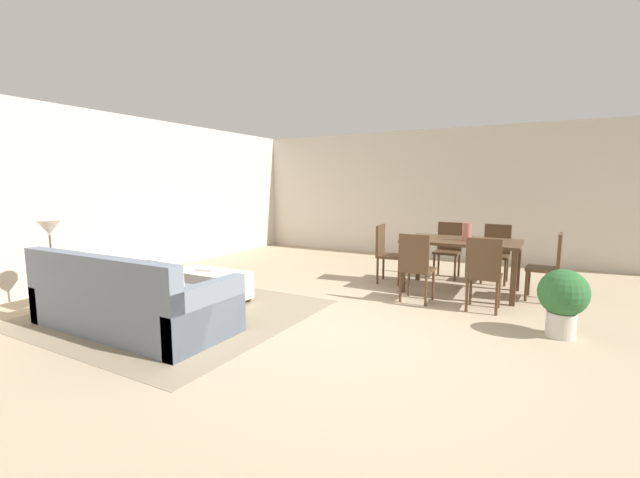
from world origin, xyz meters
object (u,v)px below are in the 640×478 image
dining_chair_near_left (416,264)px  dining_chair_far_right (496,250)px  table_lamp (49,230)px  potted_plant (563,298)px  ottoman_table (210,284)px  dining_chair_head_west (386,250)px  dining_chair_near_right (484,270)px  dining_chair_far_left (448,246)px  vase_centerpiece (467,232)px  dining_chair_head_east (550,263)px  dining_table (461,246)px  couch (130,303)px  book_on_ottoman (207,269)px  side_table (53,273)px

dining_chair_near_left → dining_chair_far_right: (0.80, 1.78, 0.00)m
table_lamp → potted_plant: table_lamp is taller
ottoman_table → dining_chair_head_west: (1.69, 2.17, 0.29)m
dining_chair_near_right → dining_chair_far_left: 1.94m
vase_centerpiece → table_lamp: bearing=-142.6°
dining_chair_far_right → vase_centerpiece: 1.06m
ottoman_table → table_lamp: (-1.43, -1.21, 0.77)m
table_lamp → dining_chair_far_right: bearing=42.5°
table_lamp → dining_chair_near_left: size_ratio=0.57×
dining_chair_head_east → dining_table: bearing=-178.3°
dining_table → dining_chair_far_left: (-0.36, 0.89, -0.15)m
couch → dining_chair_near_left: dining_chair_near_left is taller
couch → dining_chair_head_east: size_ratio=2.47×
couch → potted_plant: bearing=25.9°
dining_chair_near_left → book_on_ottoman: bearing=-153.4°
table_lamp → dining_chair_head_east: bearing=32.2°
dining_chair_head_east → potted_plant: 1.43m
table_lamp → dining_chair_head_east: (5.40, 3.41, -0.49)m
table_lamp → dining_table: size_ratio=0.33×
ottoman_table → dining_chair_far_right: (3.22, 3.05, 0.29)m
dining_chair_far_right → dining_chair_head_west: (-1.53, -0.89, 0.00)m
dining_chair_head_west → potted_plant: (2.39, -1.40, -0.11)m
ottoman_table → dining_chair_near_left: (2.42, 1.27, 0.29)m
ottoman_table → dining_chair_far_left: bearing=50.9°
side_table → dining_chair_near_left: 4.58m
dining_chair_near_left → dining_chair_head_west: (-0.73, 0.90, 0.00)m
side_table → dining_chair_far_right: dining_chair_far_right is taller
side_table → vase_centerpiece: vase_centerpiece is taller
dining_chair_far_right → dining_chair_head_east: bearing=-48.8°
dining_chair_near_right → potted_plant: bearing=-31.5°
ottoman_table → book_on_ottoman: (-0.06, 0.02, 0.19)m
dining_chair_head_west → book_on_ottoman: 2.77m
side_table → dining_chair_far_right: (4.65, 4.27, 0.05)m
dining_chair_near_right → dining_chair_far_left: size_ratio=1.00×
dining_chair_far_left → book_on_ottoman: dining_chair_far_left is taller
dining_chair_far_left → dining_chair_head_west: 1.18m
dining_chair_far_right → dining_chair_near_right: bearing=-88.7°
table_lamp → potted_plant: (5.51, 1.98, -0.59)m
ottoman_table → dining_chair_far_right: 4.45m
dining_chair_near_left → dining_chair_far_right: 1.95m
dining_table → dining_chair_far_right: bearing=66.7°
dining_table → dining_chair_near_left: 0.99m
dining_table → dining_chair_head_east: 1.15m
ottoman_table → dining_chair_head_west: size_ratio=1.18×
dining_table → dining_chair_head_west: dining_chair_head_west is taller
side_table → dining_chair_far_left: bearing=47.5°
couch → dining_chair_head_east: 5.23m
dining_chair_near_right → book_on_ottoman: bearing=-159.4°
table_lamp → dining_chair_far_left: table_lamp is taller
dining_chair_far_right → book_on_ottoman: bearing=-137.3°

